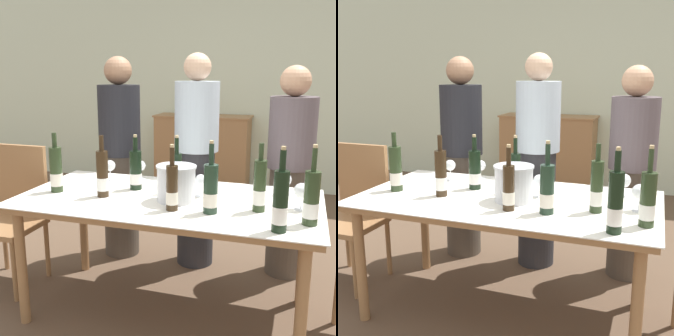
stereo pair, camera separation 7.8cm
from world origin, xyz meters
TOP-DOWN VIEW (x-y plane):
  - ground_plane at (0.00, 0.00)m, footprint 12.00×12.00m
  - back_wall at (0.00, 3.15)m, footprint 8.00×0.10m
  - sideboard_cabinet at (-0.47, 2.86)m, footprint 1.19×0.46m
  - dining_table at (0.00, 0.00)m, footprint 1.76×0.92m
  - ice_bucket at (0.06, -0.04)m, footprint 0.23×0.23m
  - wine_bottle_0 at (-0.70, -0.09)m, footprint 0.08×0.08m
  - wine_bottle_1 at (0.66, -0.36)m, footprint 0.07×0.07m
  - wine_bottle_2 at (0.54, -0.08)m, footprint 0.07×0.07m
  - wine_bottle_3 at (-0.25, 0.12)m, footprint 0.08×0.08m
  - wine_bottle_4 at (-0.38, -0.09)m, footprint 0.07×0.07m
  - wine_bottle_5 at (0.30, -0.19)m, footprint 0.08×0.08m
  - wine_bottle_6 at (0.79, -0.21)m, footprint 0.08×0.08m
  - wine_bottle_7 at (0.09, -0.21)m, footprint 0.07×0.07m
  - wine_bottle_8 at (0.01, 0.13)m, footprint 0.06×0.06m
  - wine_glass_0 at (-0.32, 0.36)m, footprint 0.07×0.07m
  - wine_glass_1 at (0.65, 0.27)m, footprint 0.08×0.08m
  - wine_glass_2 at (0.18, 0.09)m, footprint 0.07×0.07m
  - wine_glass_3 at (0.75, 0.01)m, footprint 0.08×0.08m
  - wine_glass_4 at (-0.49, 0.25)m, footprint 0.07×0.07m
  - chair_left_end at (-1.17, 0.09)m, footprint 0.42×0.42m
  - person_host at (-0.64, 0.74)m, footprint 0.33×0.33m
  - person_guest_left at (-0.02, 0.76)m, footprint 0.33×0.33m
  - person_guest_right at (0.66, 0.79)m, footprint 0.33×0.33m

SIDE VIEW (x-z plane):
  - ground_plane at x=0.00m, z-range 0.00..0.00m
  - sideboard_cabinet at x=-0.47m, z-range 0.00..0.95m
  - chair_left_end at x=-1.17m, z-range 0.06..1.03m
  - dining_table at x=0.00m, z-range 0.30..1.05m
  - person_guest_right at x=0.66m, z-range 0.00..1.52m
  - person_host at x=-0.64m, z-range 0.00..1.60m
  - person_guest_left at x=-0.02m, z-range 0.00..1.61m
  - wine_glass_0 at x=-0.32m, z-range 0.77..0.90m
  - wine_glass_1 at x=0.65m, z-range 0.77..0.91m
  - wine_glass_2 at x=0.18m, z-range 0.78..0.91m
  - wine_glass_4 at x=-0.49m, z-range 0.78..0.92m
  - wine_glass_3 at x=0.75m, z-range 0.78..0.93m
  - ice_bucket at x=0.06m, z-range 0.75..0.96m
  - wine_bottle_3 at x=-0.25m, z-range 0.69..1.04m
  - wine_bottle_8 at x=0.01m, z-range 0.69..1.05m
  - wine_bottle_7 at x=0.09m, z-range 0.69..1.05m
  - wine_bottle_5 at x=0.30m, z-range 0.68..1.07m
  - wine_bottle_6 at x=0.79m, z-range 0.68..1.07m
  - wine_bottle_4 at x=-0.38m, z-range 0.70..1.06m
  - wine_bottle_2 at x=0.54m, z-range 0.70..1.06m
  - wine_bottle_0 at x=-0.70m, z-range 0.70..1.06m
  - wine_bottle_1 at x=0.66m, z-range 0.69..1.09m
  - back_wall at x=0.00m, z-range 0.00..2.80m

